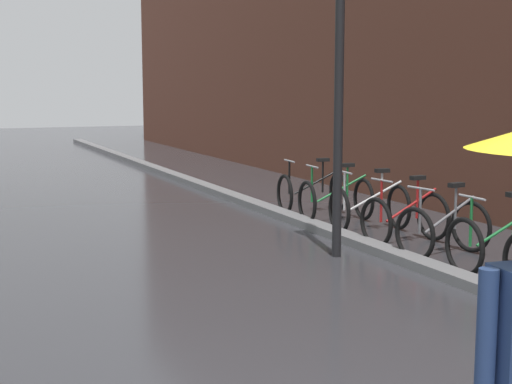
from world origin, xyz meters
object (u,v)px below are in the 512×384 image
object	(u,v)px
parked_bicycle_3	(444,228)
parked_bicycle_5	(370,207)
parked_bicycle_7	(312,191)
parked_bicycle_4	(405,218)
parked_bicycle_2	(500,241)
parked_bicycle_6	(336,199)
street_lamp_post	(339,57)

from	to	relation	value
parked_bicycle_3	parked_bicycle_5	size ratio (longest dim) A/B	1.04
parked_bicycle_7	parked_bicycle_3	bearing A→B (deg)	-90.71
parked_bicycle_4	parked_bicycle_2	bearing A→B (deg)	-87.40
parked_bicycle_5	parked_bicycle_6	size ratio (longest dim) A/B	1.00
parked_bicycle_7	parked_bicycle_5	bearing A→B (deg)	-89.87
parked_bicycle_3	parked_bicycle_5	world-z (taller)	same
parked_bicycle_2	parked_bicycle_3	world-z (taller)	same
parked_bicycle_5	street_lamp_post	size ratio (longest dim) A/B	0.26
parked_bicycle_4	parked_bicycle_6	size ratio (longest dim) A/B	1.00
parked_bicycle_4	parked_bicycle_5	xyz separation A→B (m)	(0.04, 1.00, 0.00)
parked_bicycle_3	parked_bicycle_7	world-z (taller)	same
parked_bicycle_5	parked_bicycle_6	distance (m)	0.93
parked_bicycle_6	parked_bicycle_7	distance (m)	0.96
parked_bicycle_2	parked_bicycle_7	distance (m)	4.70
parked_bicycle_5	street_lamp_post	bearing A→B (deg)	-135.28
parked_bicycle_6	street_lamp_post	xyz separation A→B (m)	(-1.25, -2.23, 2.19)
parked_bicycle_7	street_lamp_post	size ratio (longest dim) A/B	0.26
parked_bicycle_3	parked_bicycle_7	distance (m)	3.76
parked_bicycle_5	parked_bicycle_6	bearing A→B (deg)	94.11
parked_bicycle_6	parked_bicycle_7	bearing A→B (deg)	86.29
parked_bicycle_7	street_lamp_post	xyz separation A→B (m)	(-1.31, -3.19, 2.19)
parked_bicycle_4	parked_bicycle_7	distance (m)	2.89
parked_bicycle_3	parked_bicycle_4	size ratio (longest dim) A/B	1.03
parked_bicycle_3	street_lamp_post	bearing A→B (deg)	155.82
parked_bicycle_5	parked_bicycle_7	distance (m)	1.88
parked_bicycle_4	parked_bicycle_6	bearing A→B (deg)	90.71
parked_bicycle_5	parked_bicycle_6	world-z (taller)	same
street_lamp_post	parked_bicycle_3	bearing A→B (deg)	-24.18
parked_bicycle_4	parked_bicycle_7	size ratio (longest dim) A/B	1.00
parked_bicycle_4	street_lamp_post	distance (m)	2.55
parked_bicycle_3	parked_bicycle_4	distance (m)	0.87
parked_bicycle_2	parked_bicycle_6	distance (m)	3.74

